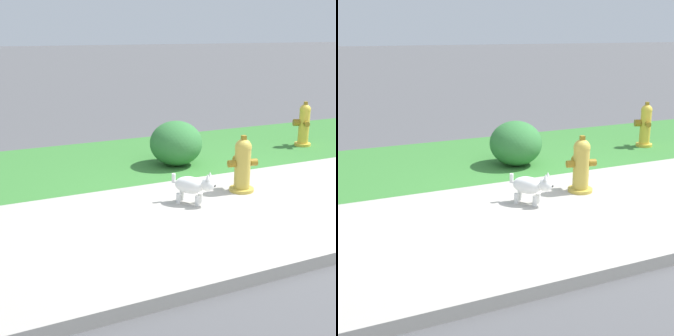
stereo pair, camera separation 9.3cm
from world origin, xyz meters
TOP-DOWN VIEW (x-y plane):
  - ground_plane at (0.00, 0.00)m, footprint 120.00×120.00m
  - sidewalk_pavement at (0.00, 0.00)m, footprint 18.00×2.54m
  - grass_verge at (0.00, 2.60)m, footprint 18.00×2.66m
  - fire_hydrant_mid_block at (-0.03, 0.54)m, footprint 0.39×0.36m
  - fire_hydrant_by_grass_verge at (2.30, 2.15)m, footprint 0.34×0.37m
  - small_white_dog at (-0.80, 0.40)m, footprint 0.43×0.44m
  - shrub_bush_near_lamp at (-0.25, 1.99)m, footprint 0.79×0.79m

SIDE VIEW (x-z plane):
  - ground_plane at x=0.00m, z-range 0.00..0.00m
  - grass_verge at x=0.00m, z-range 0.00..0.01m
  - sidewalk_pavement at x=0.00m, z-range 0.00..0.01m
  - small_white_dog at x=-0.80m, z-range 0.03..0.43m
  - shrub_bush_near_lamp at x=-0.25m, z-range 0.00..0.67m
  - fire_hydrant_mid_block at x=-0.03m, z-range -0.02..0.71m
  - fire_hydrant_by_grass_verge at x=2.30m, z-range -0.01..0.76m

